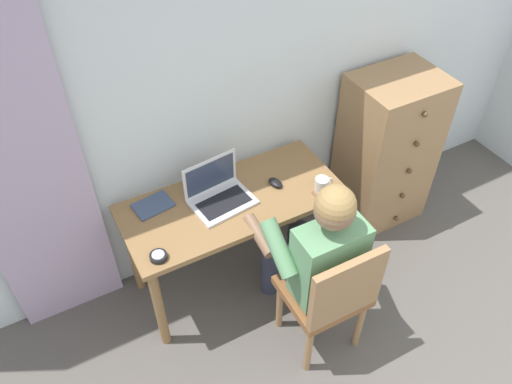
# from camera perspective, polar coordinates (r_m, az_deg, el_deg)

# --- Properties ---
(wall_back) EXTENTS (4.80, 0.05, 2.50)m
(wall_back) POSITION_cam_1_polar(r_m,az_deg,el_deg) (2.95, -0.39, 13.03)
(wall_back) COLOR silver
(wall_back) RESTS_ON ground_plane
(curtain_panel) EXTENTS (0.59, 0.03, 2.16)m
(curtain_panel) POSITION_cam_1_polar(r_m,az_deg,el_deg) (2.75, -24.29, 1.51)
(curtain_panel) COLOR #B29EBC
(curtain_panel) RESTS_ON ground_plane
(desk) EXTENTS (1.27, 0.57, 0.71)m
(desk) POSITION_cam_1_polar(r_m,az_deg,el_deg) (2.99, -2.60, -2.33)
(desk) COLOR olive
(desk) RESTS_ON ground_plane
(dresser) EXTENTS (0.56, 0.48, 1.11)m
(dresser) POSITION_cam_1_polar(r_m,az_deg,el_deg) (3.60, 14.26, 4.47)
(dresser) COLOR #9E754C
(dresser) RESTS_ON ground_plane
(chair) EXTENTS (0.42, 0.40, 0.88)m
(chair) POSITION_cam_1_polar(r_m,az_deg,el_deg) (2.79, 8.31, -11.17)
(chair) COLOR brown
(chair) RESTS_ON ground_plane
(person_seated) EXTENTS (0.53, 0.59, 1.20)m
(person_seated) POSITION_cam_1_polar(r_m,az_deg,el_deg) (2.74, 6.55, -6.25)
(person_seated) COLOR #33384C
(person_seated) RESTS_ON ground_plane
(laptop) EXTENTS (0.37, 0.29, 0.24)m
(laptop) POSITION_cam_1_polar(r_m,az_deg,el_deg) (2.89, -4.19, -0.10)
(laptop) COLOR silver
(laptop) RESTS_ON desk
(computer_mouse) EXTENTS (0.08, 0.11, 0.03)m
(computer_mouse) POSITION_cam_1_polar(r_m,az_deg,el_deg) (3.00, 2.18, 1.04)
(computer_mouse) COLOR black
(computer_mouse) RESTS_ON desk
(desk_clock) EXTENTS (0.09, 0.09, 0.03)m
(desk_clock) POSITION_cam_1_polar(r_m,az_deg,el_deg) (2.66, -10.79, -7.04)
(desk_clock) COLOR black
(desk_clock) RESTS_ON desk
(notebook_pad) EXTENTS (0.23, 0.18, 0.01)m
(notebook_pad) POSITION_cam_1_polar(r_m,az_deg,el_deg) (2.93, -11.37, -1.46)
(notebook_pad) COLOR #3D4C6B
(notebook_pad) RESTS_ON desk
(coffee_mug) EXTENTS (0.12, 0.08, 0.09)m
(coffee_mug) POSITION_cam_1_polar(r_m,az_deg,el_deg) (2.96, 7.34, 0.78)
(coffee_mug) COLOR silver
(coffee_mug) RESTS_ON desk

